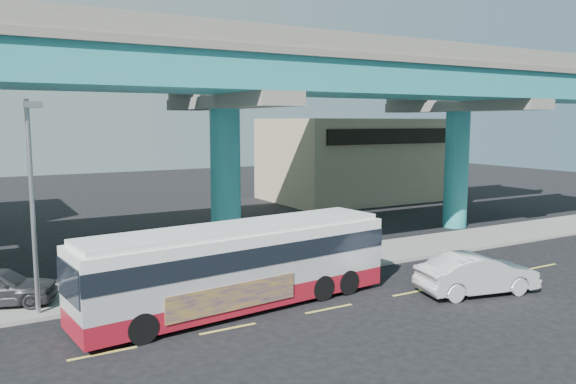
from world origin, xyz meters
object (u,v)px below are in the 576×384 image
stop_sign (300,236)px  sedan (477,274)px  transit_bus (240,263)px  street_lamp (32,177)px

stop_sign → sedan: bearing=-63.6°
transit_bus → stop_sign: size_ratio=5.36×
transit_bus → street_lamp: bearing=156.8°
street_lamp → stop_sign: (10.75, 0.73, -3.21)m
street_lamp → sedan: bearing=-18.4°
sedan → stop_sign: 7.53m
transit_bus → sedan: size_ratio=2.39×
transit_bus → stop_sign: bearing=26.7°
transit_bus → sedan: 9.42m
transit_bus → street_lamp: 7.58m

